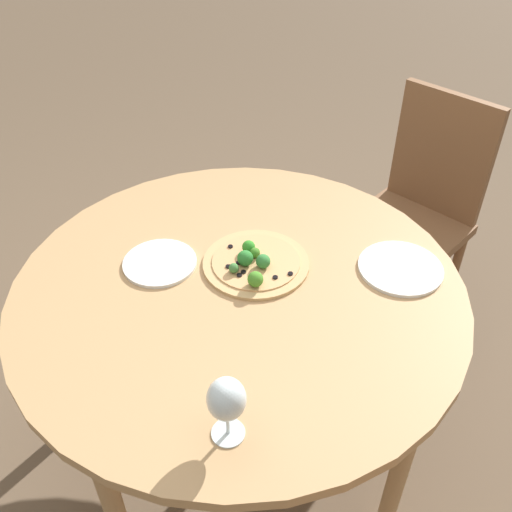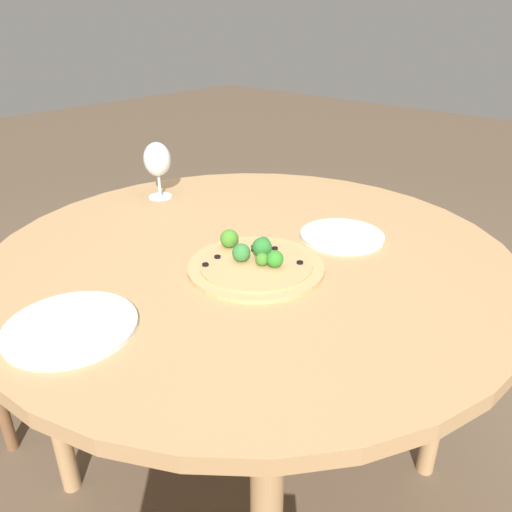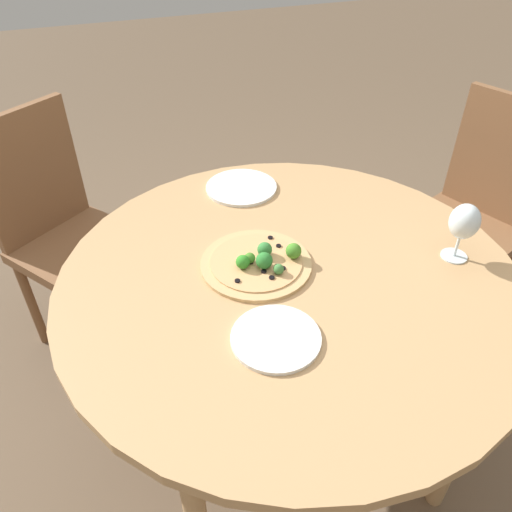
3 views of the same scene
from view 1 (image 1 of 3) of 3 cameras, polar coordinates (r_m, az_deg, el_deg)
ground_plane at (r=2.07m, az=-1.35°, el=-18.34°), size 12.00×12.00×0.00m
dining_table at (r=1.54m, az=-1.73°, el=-4.74°), size 1.18×1.18×0.75m
chair_2 at (r=2.26m, az=15.74°, el=4.49°), size 0.56×0.56×0.93m
pizza at (r=1.54m, az=-0.10°, el=-0.66°), size 0.29×0.29×0.06m
wine_glass at (r=1.11m, az=-2.97°, el=-14.22°), size 0.08×0.08×0.16m
plate_near at (r=1.58m, az=14.24°, el=-1.17°), size 0.23×0.23×0.01m
plate_far at (r=1.57m, az=-9.59°, el=-0.67°), size 0.20×0.20×0.01m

